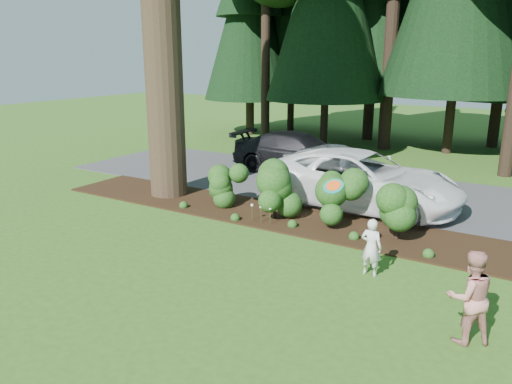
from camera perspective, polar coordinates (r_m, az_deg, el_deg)
ground at (r=12.30m, az=-4.01°, el=-7.05°), size 80.00×80.00×0.00m
mulch_bed at (r=14.89m, az=3.25°, el=-2.88°), size 16.00×2.50×0.05m
driveway at (r=18.60m, az=9.47°, el=0.63°), size 22.00×6.00×0.03m
shrub_row at (r=14.23m, az=5.81°, el=-0.50°), size 6.53×1.60×1.61m
lily_cluster at (r=14.18m, az=0.58°, el=-1.80°), size 0.69×0.09×0.57m
car_silver_wagon at (r=18.87m, az=9.29°, el=2.99°), size 4.19×1.91×1.33m
car_white_suv at (r=16.01m, az=11.83°, el=1.41°), size 6.45×3.21×1.76m
car_dark_suv at (r=20.52m, az=4.87°, el=4.51°), size 5.65×2.62×1.60m
child at (r=11.19m, az=13.02°, el=-6.17°), size 0.49×0.33×1.30m
adult at (r=9.15m, az=23.24°, el=-10.96°), size 1.01×0.97×1.64m
frisbee at (r=10.94m, az=8.85°, el=0.67°), size 0.46×0.40×0.28m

